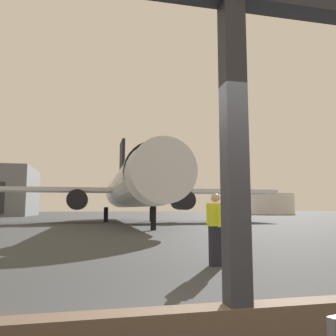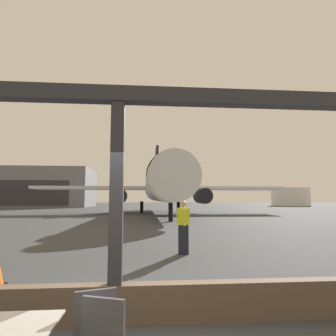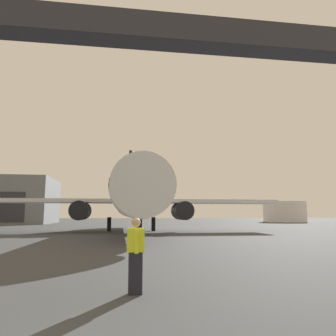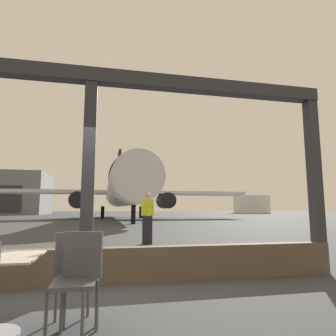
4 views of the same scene
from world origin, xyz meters
TOP-DOWN VIEW (x-y plane):
  - ground_plane at (0.00, 40.00)m, footprint 220.00×220.00m
  - window_frame at (0.00, 0.00)m, footprint 8.67×0.24m
  - airplane at (2.59, 30.16)m, footprint 31.12×30.16m
  - ground_crew_worker at (1.73, 5.14)m, footprint 0.40×0.57m
  - fuel_storage_tank at (39.94, 70.02)m, footprint 9.83×9.83m

SIDE VIEW (x-z plane):
  - ground_plane at x=0.00m, z-range 0.00..0.00m
  - ground_crew_worker at x=1.73m, z-range 0.03..1.77m
  - window_frame at x=0.00m, z-range -0.47..3.08m
  - fuel_storage_tank at x=39.94m, z-range 0.00..4.75m
  - airplane at x=2.59m, z-range -1.76..8.70m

